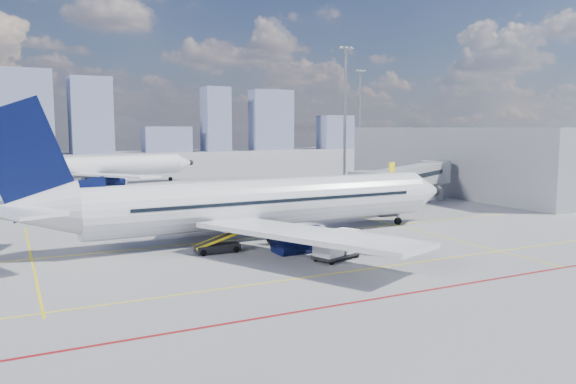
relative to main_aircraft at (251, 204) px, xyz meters
The scene contains 13 objects.
ground 8.37m from the main_aircraft, 74.01° to the right, with size 420.00×420.00×0.00m, color gray.
apron_markings 11.89m from the main_aircraft, 82.21° to the right, with size 90.00×35.12×0.01m.
jet_bridge 27.34m from the main_aircraft, 20.29° to the left, with size 23.55×15.78×6.30m.
terminal_block 46.03m from the main_aircraft, 23.81° to the left, with size 10.00×42.00×10.00m.
floodlight_mast_ne 63.09m from the main_aircraft, 49.85° to the left, with size 3.20×0.61×25.45m.
floodlight_mast_far 106.92m from the main_aircraft, 50.89° to the left, with size 3.20×0.61×25.45m.
distant_skyline 183.04m from the main_aircraft, 92.75° to the left, with size 251.32×15.90×31.07m.
main_aircraft is the anchor object (origin of this frame).
second_aircraft 55.65m from the main_aircraft, 95.67° to the left, with size 36.81×31.77×10.90m.
baggage_tug 12.08m from the main_aircraft, 54.38° to the right, with size 2.19×1.77×1.34m.
cargo_dolly 10.59m from the main_aircraft, 74.24° to the right, with size 4.34×2.98×2.18m.
belt_loader 6.27m from the main_aircraft, 139.66° to the right, with size 5.16×1.44×2.10m.
ramp_worker 11.49m from the main_aircraft, 55.20° to the right, with size 0.57×0.38×1.57m, color #F8FF1A.
Camera 1 is at (-21.39, -38.16, 9.97)m, focal length 35.00 mm.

